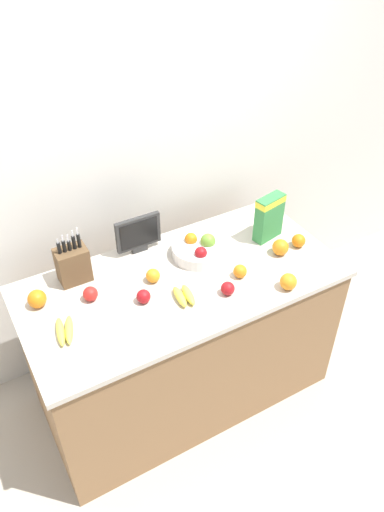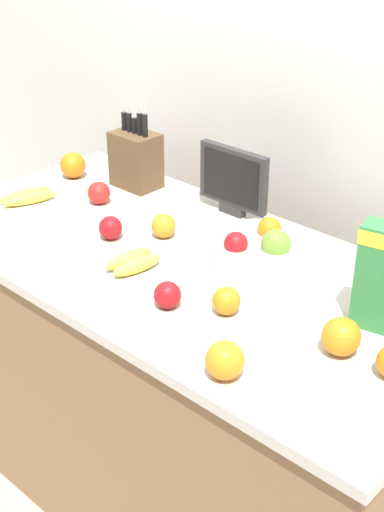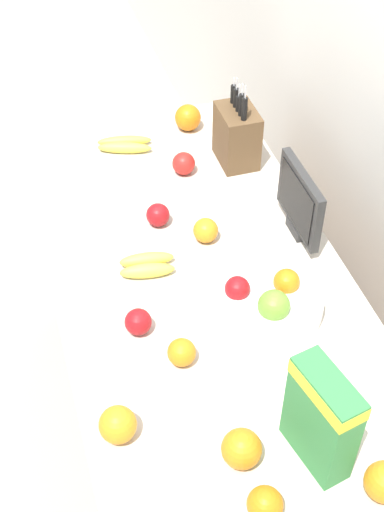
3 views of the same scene
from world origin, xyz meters
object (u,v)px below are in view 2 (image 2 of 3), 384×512
Objects in this scene: banana_bunch_right at (133,262)px; orange_front_left at (341,337)px; apple_by_knife_block at (167,295)px; orange_back_center at (73,165)px; knife_block at (136,159)px; orange_mid_left at (225,360)px; orange_front_right at (226,301)px; orange_mid_right at (163,226)px; apple_near_bananas at (111,228)px; apple_rightmost at (99,193)px; banana_bunch_left at (27,197)px; small_monitor at (233,179)px; fruit_bowl at (261,250)px.

banana_bunch_right is 0.62m from orange_front_left.
orange_back_center is (-0.83, 0.38, 0.01)m from apple_by_knife_block.
knife_block is at bearing 161.36° from orange_front_left.
orange_mid_left reaches higher than orange_front_right.
apple_near_bananas is at bearing -133.11° from orange_mid_right.
apple_near_bananas is at bearing -26.48° from orange_back_center.
apple_rightmost is at bearing 153.93° from apple_by_knife_block.
orange_back_center is (-0.22, -0.10, -0.05)m from knife_block.
orange_front_left is (1.01, -0.17, 0.01)m from apple_rightmost.
knife_block is at bearing 24.20° from orange_back_center.
orange_mid_left is (1.06, -0.25, 0.02)m from banana_bunch_left.
orange_mid_right is 1.03× the size of orange_front_right.
orange_front_right is (-0.29, -0.05, -0.01)m from orange_front_left.
small_monitor is 0.62m from orange_back_center.
fruit_bowl is 0.45m from apple_near_bananas.
apple_rightmost is 0.26m from apple_near_bananas.
apple_by_knife_block is (0.61, -0.47, -0.06)m from knife_block.
small_monitor is 0.41m from apple_near_bananas.
apple_by_knife_block is 0.44m from orange_front_left.
orange_mid_left is at bearing -119.35° from orange_front_left.
apple_by_knife_block is 0.98× the size of orange_front_right.
apple_by_knife_block is 0.96× the size of orange_mid_right.
orange_back_center is 0.57m from orange_mid_right.
orange_mid_left is at bearing -24.77° from apple_rightmost.
orange_mid_right is at bearing -31.87° from knife_block.
orange_mid_left is (0.51, -0.64, -0.07)m from small_monitor.
apple_rightmost is (0.02, -0.18, -0.06)m from knife_block.
orange_front_right is (0.35, -0.45, -0.08)m from small_monitor.
small_monitor reaches higher than orange_mid_right.
orange_back_center is at bearing -155.80° from knife_block.
apple_by_knife_block is at bearing -26.07° from apple_rightmost.
banana_bunch_left is 2.69× the size of orange_front_right.
fruit_bowl is 0.83m from banana_bunch_left.
fruit_bowl is 3.24× the size of orange_front_left.
apple_rightmost is at bearing -85.00° from knife_block.
apple_by_knife_block is (0.38, -0.15, -0.00)m from apple_near_bananas.
orange_back_center is at bearing 154.30° from banana_bunch_right.
apple_rightmost is at bearing 146.81° from apple_near_bananas.
orange_mid_right is (0.50, 0.12, 0.02)m from banana_bunch_left.
banana_bunch_right is at bearing -23.70° from apple_near_bananas.
fruit_bowl is at bearing 119.24° from orange_mid_left.
fruit_bowl is 4.10× the size of orange_front_right.
knife_block is 4.40× the size of apple_by_knife_block.
small_monitor is 2.80× the size of orange_back_center.
banana_bunch_right is 2.24× the size of apple_rightmost.
apple_near_bananas is at bearing 158.38° from apple_by_knife_block.
orange_front_left is at bearing 16.86° from apple_by_knife_block.
orange_front_left is (0.38, -0.21, 0.00)m from fruit_bowl.
apple_rightmost reaches higher than apple_near_bananas.
knife_block is 1.61× the size of banana_bunch_left.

